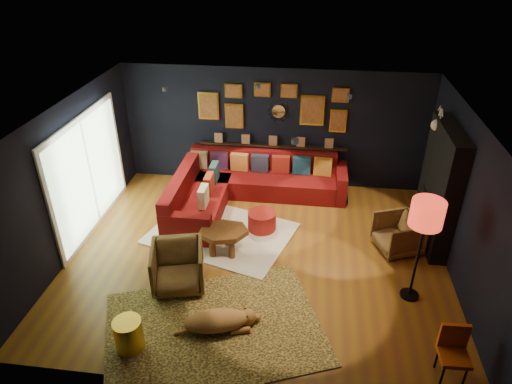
# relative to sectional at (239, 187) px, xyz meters

# --- Properties ---
(floor) EXTENTS (6.50, 6.50, 0.00)m
(floor) POSITION_rel_sectional_xyz_m (0.61, -1.81, -0.32)
(floor) COLOR brown
(floor) RESTS_ON ground
(room_walls) EXTENTS (6.50, 6.50, 6.50)m
(room_walls) POSITION_rel_sectional_xyz_m (0.61, -1.81, 1.27)
(room_walls) COLOR black
(room_walls) RESTS_ON ground
(sectional) EXTENTS (3.41, 2.69, 0.86)m
(sectional) POSITION_rel_sectional_xyz_m (0.00, 0.00, 0.00)
(sectional) COLOR maroon
(sectional) RESTS_ON ground
(ledge) EXTENTS (3.20, 0.12, 0.04)m
(ledge) POSITION_rel_sectional_xyz_m (0.61, 0.87, 0.60)
(ledge) COLOR black
(ledge) RESTS_ON room_walls
(gallery_wall) EXTENTS (3.15, 0.04, 1.02)m
(gallery_wall) POSITION_rel_sectional_xyz_m (0.60, 0.91, 1.48)
(gallery_wall) COLOR gold
(gallery_wall) RESTS_ON room_walls
(sunburst_mirror) EXTENTS (0.47, 0.16, 0.47)m
(sunburst_mirror) POSITION_rel_sectional_xyz_m (0.71, 0.91, 1.38)
(sunburst_mirror) COLOR silver
(sunburst_mirror) RESTS_ON room_walls
(fireplace) EXTENTS (0.31, 1.60, 2.20)m
(fireplace) POSITION_rel_sectional_xyz_m (3.71, -0.91, 0.70)
(fireplace) COLOR black
(fireplace) RESTS_ON ground
(deer_head) EXTENTS (0.50, 0.28, 0.45)m
(deer_head) POSITION_rel_sectional_xyz_m (3.75, -0.41, 1.73)
(deer_head) COLOR white
(deer_head) RESTS_ON fireplace
(sliding_door) EXTENTS (0.06, 2.80, 2.20)m
(sliding_door) POSITION_rel_sectional_xyz_m (-2.60, -1.21, 0.78)
(sliding_door) COLOR white
(sliding_door) RESTS_ON ground
(ceiling_spots) EXTENTS (3.30, 2.50, 0.06)m
(ceiling_spots) POSITION_rel_sectional_xyz_m (0.61, -1.01, 2.24)
(ceiling_spots) COLOR black
(ceiling_spots) RESTS_ON room_walls
(shag_rug) EXTENTS (2.95, 2.50, 0.03)m
(shag_rug) POSITION_rel_sectional_xyz_m (-0.15, -1.26, -0.31)
(shag_rug) COLOR silver
(shag_rug) RESTS_ON ground
(leopard_rug) EXTENTS (3.62, 3.13, 0.02)m
(leopard_rug) POSITION_rel_sectional_xyz_m (0.21, -3.60, -0.31)
(leopard_rug) COLOR tan
(leopard_rug) RESTS_ON ground
(coffee_table) EXTENTS (1.03, 0.87, 0.45)m
(coffee_table) POSITION_rel_sectional_xyz_m (0.01, -1.82, 0.07)
(coffee_table) COLOR brown
(coffee_table) RESTS_ON shag_rug
(pouf) EXTENTS (0.54, 0.54, 0.35)m
(pouf) POSITION_rel_sectional_xyz_m (0.60, -1.02, -0.11)
(pouf) COLOR maroon
(pouf) RESTS_ON shag_rug
(armchair_left) EXTENTS (0.96, 0.92, 0.82)m
(armchair_left) POSITION_rel_sectional_xyz_m (-0.54, -2.76, 0.09)
(armchair_left) COLOR #AD7E41
(armchair_left) RESTS_ON ground
(armchair_right) EXTENTS (0.88, 0.91, 0.73)m
(armchair_right) POSITION_rel_sectional_xyz_m (3.06, -1.33, 0.04)
(armchair_right) COLOR #AD7E41
(armchair_right) RESTS_ON ground
(gold_stool) EXTENTS (0.39, 0.39, 0.49)m
(gold_stool) POSITION_rel_sectional_xyz_m (-0.85, -4.09, -0.08)
(gold_stool) COLOR gold
(gold_stool) RESTS_ON ground
(orange_chair) EXTENTS (0.38, 0.38, 0.77)m
(orange_chair) POSITION_rel_sectional_xyz_m (3.36, -3.96, 0.13)
(orange_chair) COLOR black
(orange_chair) RESTS_ON ground
(floor_lamp) EXTENTS (0.48, 0.48, 1.73)m
(floor_lamp) POSITION_rel_sectional_xyz_m (3.11, -2.54, 1.14)
(floor_lamp) COLOR black
(floor_lamp) RESTS_ON ground
(dog) EXTENTS (1.39, 0.94, 0.40)m
(dog) POSITION_rel_sectional_xyz_m (0.24, -3.61, -0.11)
(dog) COLOR #B98543
(dog) RESTS_ON leopard_rug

